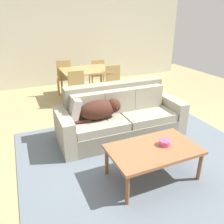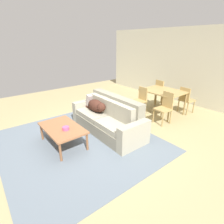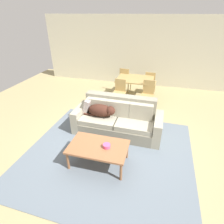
% 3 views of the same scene
% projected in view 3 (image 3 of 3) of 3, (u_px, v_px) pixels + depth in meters
% --- Properties ---
extents(ground_plane, '(10.00, 10.00, 0.00)m').
position_uv_depth(ground_plane, '(113.00, 136.00, 4.58)').
color(ground_plane, tan).
extents(back_partition, '(8.00, 0.12, 2.70)m').
position_uv_depth(back_partition, '(138.00, 52.00, 7.29)').
color(back_partition, beige).
rests_on(back_partition, ground).
extents(area_rug, '(3.66, 3.38, 0.01)m').
position_uv_depth(area_rug, '(108.00, 153.00, 4.01)').
color(area_rug, slate).
rests_on(area_rug, ground).
extents(couch, '(2.22, 0.90, 0.92)m').
position_uv_depth(couch, '(118.00, 120.00, 4.60)').
color(couch, gray).
rests_on(couch, ground).
extents(dog_on_left_cushion, '(0.81, 0.36, 0.31)m').
position_uv_depth(dog_on_left_cushion, '(102.00, 110.00, 4.48)').
color(dog_on_left_cushion, '#3E2018').
rests_on(dog_on_left_cushion, couch).
extents(throw_pillow_by_left_arm, '(0.25, 0.42, 0.42)m').
position_uv_depth(throw_pillow_by_left_arm, '(89.00, 105.00, 4.70)').
color(throw_pillow_by_left_arm, '#ADA09C').
rests_on(throw_pillow_by_left_arm, couch).
extents(coffee_table, '(1.17, 0.71, 0.46)m').
position_uv_depth(coffee_table, '(98.00, 148.00, 3.56)').
color(coffee_table, '#935E3B').
rests_on(coffee_table, ground).
extents(bowl_on_coffee_table, '(0.15, 0.15, 0.07)m').
position_uv_depth(bowl_on_coffee_table, '(107.00, 146.00, 3.49)').
color(bowl_on_coffee_table, '#EA4C7F').
rests_on(bowl_on_coffee_table, coffee_table).
extents(dining_table, '(1.23, 0.96, 0.76)m').
position_uv_depth(dining_table, '(135.00, 80.00, 6.20)').
color(dining_table, '#A98A50').
rests_on(dining_table, ground).
extents(dining_chair_near_left, '(0.43, 0.43, 0.86)m').
position_uv_depth(dining_chair_near_left, '(119.00, 91.00, 5.90)').
color(dining_chair_near_left, '#A98A50').
rests_on(dining_chair_near_left, ground).
extents(dining_chair_near_right, '(0.43, 0.43, 0.91)m').
position_uv_depth(dining_chair_near_right, '(148.00, 93.00, 5.71)').
color(dining_chair_near_right, '#A98A50').
rests_on(dining_chair_near_right, ground).
extents(dining_chair_far_left, '(0.45, 0.45, 0.95)m').
position_uv_depth(dining_chair_far_left, '(125.00, 79.00, 6.86)').
color(dining_chair_far_left, '#A98A50').
rests_on(dining_chair_far_left, ground).
extents(dining_chair_far_right, '(0.43, 0.43, 0.87)m').
position_uv_depth(dining_chair_far_right, '(150.00, 82.00, 6.69)').
color(dining_chair_far_right, '#A98A50').
rests_on(dining_chair_far_right, ground).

